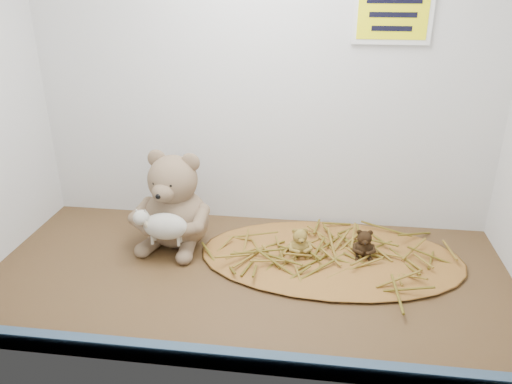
# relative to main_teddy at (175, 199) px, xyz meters

# --- Properties ---
(alcove_shell) EXTENTS (1.20, 0.60, 0.90)m
(alcove_shell) POSITION_rel_main_teddy_xyz_m (0.20, -0.04, 0.33)
(alcove_shell) COLOR #3F2516
(alcove_shell) RESTS_ON ground
(front_rail) EXTENTS (1.19, 0.02, 0.04)m
(front_rail) POSITION_rel_main_teddy_xyz_m (0.20, -0.42, -0.11)
(front_rail) COLOR #3B5370
(front_rail) RESTS_ON shelf_floor
(straw_bed) EXTENTS (0.64, 0.37, 0.01)m
(straw_bed) POSITION_rel_main_teddy_xyz_m (0.39, -0.03, -0.12)
(straw_bed) COLOR brown
(straw_bed) RESTS_ON shelf_floor
(main_teddy) EXTENTS (0.23, 0.24, 0.25)m
(main_teddy) POSITION_rel_main_teddy_xyz_m (0.00, 0.00, 0.00)
(main_teddy) COLOR #785E4A
(main_teddy) RESTS_ON shelf_floor
(toy_lamb) EXTENTS (0.14, 0.08, 0.09)m
(toy_lamb) POSITION_rel_main_teddy_xyz_m (0.00, -0.09, -0.03)
(toy_lamb) COLOR beige
(toy_lamb) RESTS_ON main_teddy
(mini_teddy_tan) EXTENTS (0.07, 0.07, 0.07)m
(mini_teddy_tan) POSITION_rel_main_teddy_xyz_m (0.31, -0.03, -0.08)
(mini_teddy_tan) COLOR olive
(mini_teddy_tan) RESTS_ON straw_bed
(mini_teddy_brown) EXTENTS (0.06, 0.06, 0.07)m
(mini_teddy_brown) POSITION_rel_main_teddy_xyz_m (0.47, -0.02, -0.08)
(mini_teddy_brown) COLOR black
(mini_teddy_brown) RESTS_ON straw_bed
(wall_sign) EXTENTS (0.16, 0.01, 0.11)m
(wall_sign) POSITION_rel_main_teddy_xyz_m (0.50, 0.16, 0.43)
(wall_sign) COLOR yellow
(wall_sign) RESTS_ON back_wall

